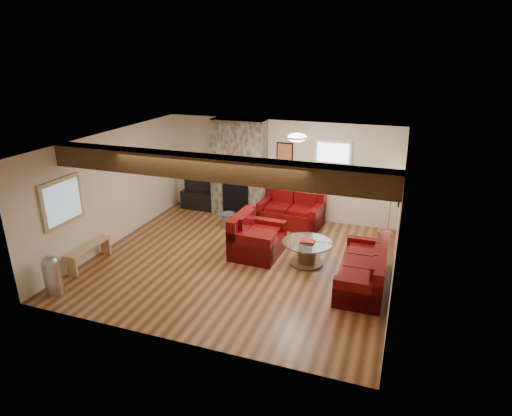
# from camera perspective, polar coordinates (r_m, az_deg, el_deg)

# --- Properties ---
(room) EXTENTS (8.00, 8.00, 8.00)m
(room) POSITION_cam_1_polar(r_m,az_deg,el_deg) (8.44, -2.23, 0.52)
(room) COLOR #553016
(room) RESTS_ON ground
(floor) EXTENTS (6.00, 6.00, 0.00)m
(floor) POSITION_cam_1_polar(r_m,az_deg,el_deg) (8.95, -2.12, -7.03)
(floor) COLOR #553016
(floor) RESTS_ON ground
(oak_beam) EXTENTS (6.00, 0.36, 0.38)m
(oak_beam) POSITION_cam_1_polar(r_m,az_deg,el_deg) (7.03, -6.11, 5.38)
(oak_beam) COLOR black
(oak_beam) RESTS_ON room
(chimney_breast) EXTENTS (1.40, 0.67, 2.50)m
(chimney_breast) POSITION_cam_1_polar(r_m,az_deg,el_deg) (11.01, -2.31, 5.12)
(chimney_breast) COLOR #3A362D
(chimney_breast) RESTS_ON floor
(back_window) EXTENTS (0.90, 0.08, 1.10)m
(back_window) POSITION_cam_1_polar(r_m,az_deg,el_deg) (10.53, 10.15, 5.95)
(back_window) COLOR white
(back_window) RESTS_ON room
(hatch_window) EXTENTS (0.08, 1.00, 0.90)m
(hatch_window) POSITION_cam_1_polar(r_m,az_deg,el_deg) (8.75, -24.44, 0.75)
(hatch_window) COLOR tan
(hatch_window) RESTS_ON room
(ceiling_dome) EXTENTS (0.40, 0.40, 0.18)m
(ceiling_dome) POSITION_cam_1_polar(r_m,az_deg,el_deg) (8.69, 5.48, 9.16)
(ceiling_dome) COLOR white
(ceiling_dome) RESTS_ON room
(artwork_back) EXTENTS (0.42, 0.06, 0.52)m
(artwork_back) POSITION_cam_1_polar(r_m,az_deg,el_deg) (10.74, 3.84, 7.34)
(artwork_back) COLOR black
(artwork_back) RESTS_ON room
(artwork_right) EXTENTS (0.06, 0.55, 0.42)m
(artwork_right) POSITION_cam_1_polar(r_m,az_deg,el_deg) (8.03, 18.62, 2.14)
(artwork_right) COLOR black
(artwork_right) RESTS_ON room
(sofa_three) EXTENTS (0.83, 1.95, 0.75)m
(sofa_three) POSITION_cam_1_polar(r_m,az_deg,el_deg) (8.17, 14.06, -7.53)
(sofa_three) COLOR #450704
(sofa_three) RESTS_ON floor
(loveseat) EXTENTS (1.58, 0.99, 0.81)m
(loveseat) POSITION_cam_1_polar(r_m,az_deg,el_deg) (10.59, 4.68, -0.21)
(loveseat) COLOR #450704
(loveseat) RESTS_ON floor
(armchair_red) EXTENTS (1.00, 1.13, 0.89)m
(armchair_red) POSITION_cam_1_polar(r_m,az_deg,el_deg) (9.01, 0.21, -3.67)
(armchair_red) COLOR #450704
(armchair_red) RESTS_ON floor
(coffee_table) EXTENTS (1.00, 1.00, 0.52)m
(coffee_table) POSITION_cam_1_polar(r_m,az_deg,el_deg) (8.77, 6.81, -5.97)
(coffee_table) COLOR #462716
(coffee_table) RESTS_ON floor
(tv_cabinet) EXTENTS (1.00, 0.40, 0.50)m
(tv_cabinet) POSITION_cam_1_polar(r_m,az_deg,el_deg) (11.80, -7.46, 1.08)
(tv_cabinet) COLOR black
(tv_cabinet) RESTS_ON floor
(television) EXTENTS (0.80, 0.11, 0.46)m
(television) POSITION_cam_1_polar(r_m,az_deg,el_deg) (11.65, -7.57, 3.30)
(television) COLOR black
(television) RESTS_ON tv_cabinet
(floor_lamp) EXTENTS (0.38, 0.38, 1.49)m
(floor_lamp) POSITION_cam_1_polar(r_m,az_deg,el_deg) (10.21, 17.83, 3.21)
(floor_lamp) COLOR tan
(floor_lamp) RESTS_ON floor
(pine_bench) EXTENTS (0.26, 1.10, 0.41)m
(pine_bench) POSITION_cam_1_polar(r_m,az_deg,el_deg) (9.35, -21.33, -5.86)
(pine_bench) COLOR tan
(pine_bench) RESTS_ON floor
(pedal_bin) EXTENTS (0.33, 0.33, 0.77)m
(pedal_bin) POSITION_cam_1_polar(r_m,az_deg,el_deg) (8.45, -25.50, -8.02)
(pedal_bin) COLOR #ACACB1
(pedal_bin) RESTS_ON floor
(coal_bucket) EXTENTS (0.38, 0.38, 0.36)m
(coal_bucket) POSITION_cam_1_polar(r_m,az_deg,el_deg) (10.56, -3.70, -1.56)
(coal_bucket) COLOR slate
(coal_bucket) RESTS_ON floor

